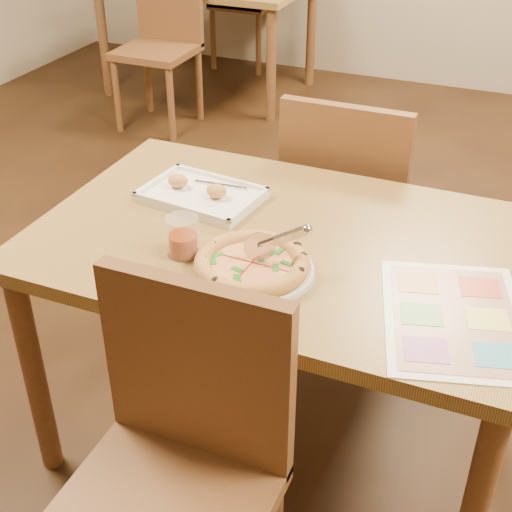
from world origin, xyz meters
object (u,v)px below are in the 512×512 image
at_px(chair_far, 348,192).
at_px(appetizer_tray, 201,195).
at_px(pizza, 252,264).
at_px(bg_chair_near, 163,27).
at_px(menu, 454,317).
at_px(dining_table, 285,265).
at_px(pizza_cutter, 276,241).
at_px(glass_tumbler, 183,239).
at_px(chair_near, 179,440).
at_px(plate, 256,271).

xyz_separation_m(chair_far, appetizer_tray, (-0.29, -0.50, 0.17)).
bearing_deg(pizza, appetizer_tray, 133.84).
relative_size(bg_chair_near, menu, 1.11).
distance_m(chair_far, pizza, 0.81).
height_order(dining_table, bg_chair_near, bg_chair_near).
xyz_separation_m(pizza_cutter, glass_tumbler, (-0.24, -0.02, -0.04)).
xyz_separation_m(pizza, appetizer_tray, (-0.28, 0.29, -0.01)).
bearing_deg(chair_near, glass_tumbler, 115.60).
distance_m(dining_table, menu, 0.50).
height_order(chair_far, appetizer_tray, chair_far).
height_order(chair_near, appetizer_tray, chair_near).
distance_m(plate, glass_tumbler, 0.20).
bearing_deg(plate, menu, 0.79).
height_order(plate, glass_tumbler, glass_tumbler).
relative_size(dining_table, pizza, 4.72).
bearing_deg(bg_chair_near, appetizer_tray, -58.09).
bearing_deg(chair_far, pizza_cutter, 92.56).
height_order(chair_near, chair_far, same).
bearing_deg(dining_table, plate, -91.35).
distance_m(pizza, pizza_cutter, 0.08).
distance_m(bg_chair_near, menu, 3.15).
bearing_deg(chair_far, appetizer_tray, 59.48).
distance_m(dining_table, appetizer_tray, 0.33).
height_order(chair_near, menu, chair_near).
relative_size(chair_far, bg_chair_near, 1.00).
bearing_deg(dining_table, menu, -21.40).
relative_size(chair_near, menu, 1.11).
bearing_deg(chair_near, pizza_cutter, 85.61).
relative_size(chair_near, bg_chair_near, 1.00).
bearing_deg(plate, dining_table, 88.65).
bearing_deg(chair_near, menu, 42.37).
bearing_deg(dining_table, chair_far, 90.00).
distance_m(chair_far, plate, 0.81).
height_order(bg_chair_near, appetizer_tray, bg_chair_near).
xyz_separation_m(plate, appetizer_tray, (-0.29, 0.29, 0.01)).
xyz_separation_m(dining_table, plate, (-0.00, -0.19, 0.09)).
height_order(dining_table, pizza_cutter, pizza_cutter).
bearing_deg(pizza_cutter, chair_near, -122.44).
relative_size(plate, glass_tumbler, 2.71).
xyz_separation_m(chair_near, chair_far, (-0.00, 1.20, 0.00)).
relative_size(chair_far, menu, 1.11).
bearing_deg(glass_tumbler, pizza, -4.67).
bearing_deg(pizza, chair_near, -88.15).
height_order(chair_near, pizza, chair_near).
distance_m(chair_far, appetizer_tray, 0.60).
xyz_separation_m(plate, glass_tumbler, (-0.20, 0.01, 0.04)).
bearing_deg(pizza, menu, 1.26).
height_order(plate, appetizer_tray, appetizer_tray).
bearing_deg(glass_tumbler, bg_chair_near, 120.46).
bearing_deg(bg_chair_near, chair_far, -44.94).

